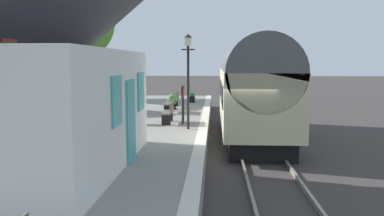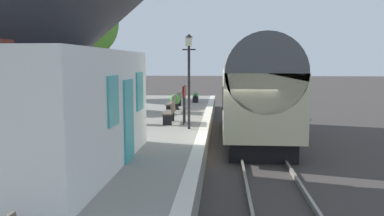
# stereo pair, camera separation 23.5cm
# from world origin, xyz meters

# --- Properties ---
(ground_plane) EXTENTS (160.00, 160.00, 0.00)m
(ground_plane) POSITION_xyz_m (0.00, 0.00, 0.00)
(ground_plane) COLOR #383330
(platform) EXTENTS (32.00, 5.58, 0.81)m
(platform) POSITION_xyz_m (0.00, 3.79, 0.41)
(platform) COLOR gray
(platform) RESTS_ON ground
(platform_edge_coping) EXTENTS (32.00, 0.36, 0.02)m
(platform_edge_coping) POSITION_xyz_m (0.00, 1.18, 0.82)
(platform_edge_coping) COLOR beige
(platform_edge_coping) RESTS_ON platform
(rail_near) EXTENTS (52.00, 0.08, 0.14)m
(rail_near) POSITION_xyz_m (0.00, -1.62, 0.07)
(rail_near) COLOR gray
(rail_near) RESTS_ON ground
(rail_far) EXTENTS (52.00, 0.08, 0.14)m
(rail_far) POSITION_xyz_m (0.00, -0.18, 0.07)
(rail_far) COLOR gray
(rail_far) RESTS_ON ground
(train) EXTENTS (9.67, 2.73, 4.32)m
(train) POSITION_xyz_m (3.71, -0.90, 2.22)
(train) COLOR black
(train) RESTS_ON ground
(station_building) EXTENTS (7.01, 4.51, 5.70)m
(station_building) POSITION_xyz_m (-4.47, 5.02, 2.37)
(station_building) COLOR white
(station_building) RESTS_ON platform
(bench_platform_end) EXTENTS (1.41, 0.47, 0.88)m
(bench_platform_end) POSITION_xyz_m (2.65, 2.65, 1.29)
(bench_platform_end) COLOR brown
(bench_platform_end) RESTS_ON platform
(bench_mid_platform) EXTENTS (1.41, 0.46, 0.88)m
(bench_mid_platform) POSITION_xyz_m (8.34, 2.97, 1.29)
(bench_mid_platform) COLOR brown
(bench_mid_platform) RESTS_ON platform
(bench_by_lamp) EXTENTS (1.41, 0.47, 0.88)m
(bench_by_lamp) POSITION_xyz_m (6.06, 2.99, 1.29)
(bench_by_lamp) COLOR brown
(bench_by_lamp) RESTS_ON platform
(planter_edge_far) EXTENTS (0.35, 0.35, 0.62)m
(planter_edge_far) POSITION_xyz_m (6.20, 5.11, 1.12)
(planter_edge_far) COLOR #9E5138
(planter_edge_far) RESTS_ON platform
(planter_under_sign) EXTENTS (0.81, 0.32, 0.61)m
(planter_under_sign) POSITION_xyz_m (11.27, 2.17, 1.10)
(planter_under_sign) COLOR black
(planter_under_sign) RESTS_ON platform
(planter_edge_near) EXTENTS (0.55, 0.55, 0.83)m
(planter_edge_near) POSITION_xyz_m (7.31, 2.99, 1.22)
(planter_edge_near) COLOR black
(planter_edge_near) RESTS_ON platform
(planter_bench_left) EXTENTS (0.54, 0.54, 0.80)m
(planter_bench_left) POSITION_xyz_m (2.25, 4.03, 1.23)
(planter_bench_left) COLOR black
(planter_bench_left) RESTS_ON platform
(lamp_post_platform) EXTENTS (0.32, 0.50, 3.58)m
(lamp_post_platform) POSITION_xyz_m (1.26, 1.74, 3.32)
(lamp_post_platform) COLOR black
(lamp_post_platform) RESTS_ON platform
(station_sign_board) EXTENTS (0.96, 0.06, 1.57)m
(station_sign_board) POSITION_xyz_m (2.52, 2.04, 2.00)
(station_sign_board) COLOR black
(station_sign_board) RESTS_ON platform
(tree_mid_background) EXTENTS (3.53, 3.46, 6.46)m
(tree_mid_background) POSITION_xyz_m (7.52, 12.24, 4.20)
(tree_mid_background) COLOR #4C3828
(tree_mid_background) RESTS_ON ground
(tree_far_right) EXTENTS (4.62, 4.78, 8.59)m
(tree_far_right) POSITION_xyz_m (13.36, 10.02, 6.06)
(tree_far_right) COLOR #4C3828
(tree_far_right) RESTS_ON ground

